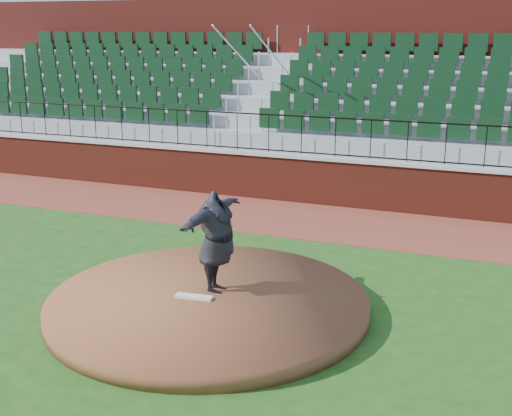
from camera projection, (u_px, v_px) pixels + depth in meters
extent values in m
plane|color=#204C15|center=(223.00, 302.00, 11.44)|extent=(90.00, 90.00, 0.00)
cube|color=brown|center=(316.00, 220.00, 16.27)|extent=(34.00, 3.20, 0.01)
cube|color=maroon|center=(334.00, 183.00, 17.55)|extent=(34.00, 0.35, 1.20)
cube|color=#B7B7B7|center=(335.00, 158.00, 17.38)|extent=(34.00, 0.45, 0.10)
cube|color=maroon|center=(381.00, 84.00, 21.93)|extent=(34.00, 0.50, 5.50)
cylinder|color=brown|center=(208.00, 303.00, 11.09)|extent=(5.31, 5.31, 0.25)
cube|color=white|center=(194.00, 297.00, 10.99)|extent=(0.64, 0.23, 0.04)
imported|color=black|center=(216.00, 242.00, 11.08)|extent=(0.63, 2.15, 1.74)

